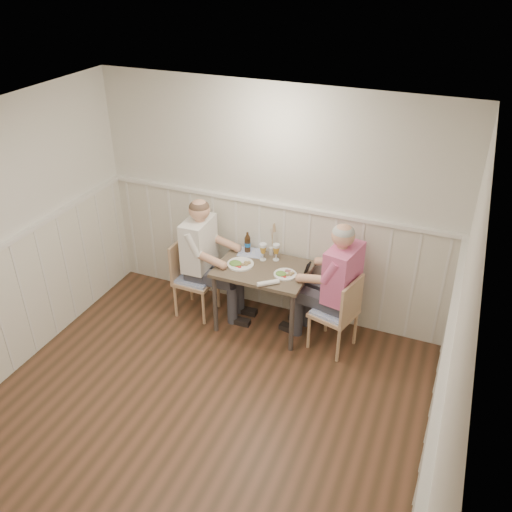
% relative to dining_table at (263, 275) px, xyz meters
% --- Properties ---
extents(ground_plane, '(4.50, 4.50, 0.00)m').
position_rel_dining_table_xyz_m(ground_plane, '(-0.05, -1.84, -0.65)').
color(ground_plane, '#412D1B').
extents(room_shell, '(4.04, 4.54, 2.60)m').
position_rel_dining_table_xyz_m(room_shell, '(-0.05, -1.84, 0.87)').
color(room_shell, silver).
rests_on(room_shell, ground).
extents(wainscot, '(4.00, 4.49, 1.34)m').
position_rel_dining_table_xyz_m(wainscot, '(-0.05, -1.15, 0.04)').
color(wainscot, beige).
rests_on(wainscot, ground).
extents(dining_table, '(0.98, 0.70, 0.75)m').
position_rel_dining_table_xyz_m(dining_table, '(0.00, 0.00, 0.00)').
color(dining_table, '#504A3C').
rests_on(dining_table, ground).
extents(chair_right, '(0.51, 0.51, 0.88)m').
position_rel_dining_table_xyz_m(chair_right, '(0.87, -0.08, -0.18)').
color(chair_right, '#A18151').
rests_on(chair_right, ground).
extents(chair_left, '(0.43, 0.43, 0.90)m').
position_rel_dining_table_xyz_m(chair_left, '(-0.85, -0.05, -0.17)').
color(chair_left, '#A18151').
rests_on(chair_left, ground).
extents(man_in_pink, '(0.72, 0.52, 1.44)m').
position_rel_dining_table_xyz_m(man_in_pink, '(0.81, 0.01, -0.05)').
color(man_in_pink, '#3F3F47').
rests_on(man_in_pink, ground).
extents(diner_cream, '(0.67, 0.47, 1.44)m').
position_rel_dining_table_xyz_m(diner_cream, '(-0.72, 0.00, -0.05)').
color(diner_cream, '#3F3F47').
rests_on(diner_cream, ground).
extents(plate_man, '(0.24, 0.24, 0.06)m').
position_rel_dining_table_xyz_m(plate_man, '(0.26, -0.06, 0.12)').
color(plate_man, white).
rests_on(plate_man, dining_table).
extents(plate_diner, '(0.29, 0.29, 0.07)m').
position_rel_dining_table_xyz_m(plate_diner, '(-0.26, -0.05, 0.12)').
color(plate_diner, white).
rests_on(plate_diner, dining_table).
extents(beer_glass_a, '(0.08, 0.08, 0.19)m').
position_rel_dining_table_xyz_m(beer_glass_a, '(0.07, 0.20, 0.23)').
color(beer_glass_a, silver).
rests_on(beer_glass_a, dining_table).
extents(beer_glass_b, '(0.08, 0.08, 0.20)m').
position_rel_dining_table_xyz_m(beer_glass_b, '(-0.06, 0.15, 0.23)').
color(beer_glass_b, silver).
rests_on(beer_glass_b, dining_table).
extents(beer_bottle, '(0.07, 0.07, 0.24)m').
position_rel_dining_table_xyz_m(beer_bottle, '(-0.29, 0.25, 0.20)').
color(beer_bottle, '#322010').
rests_on(beer_bottle, dining_table).
extents(rolled_napkin, '(0.21, 0.18, 0.05)m').
position_rel_dining_table_xyz_m(rolled_napkin, '(0.17, -0.30, 0.12)').
color(rolled_napkin, white).
rests_on(rolled_napkin, dining_table).
extents(grass_vase, '(0.05, 0.05, 0.41)m').
position_rel_dining_table_xyz_m(grass_vase, '(-0.02, 0.29, 0.28)').
color(grass_vase, silver).
rests_on(grass_vase, dining_table).
extents(gingham_mat, '(0.31, 0.27, 0.01)m').
position_rel_dining_table_xyz_m(gingham_mat, '(-0.24, 0.24, 0.10)').
color(gingham_mat, '#5673C1').
rests_on(gingham_mat, dining_table).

